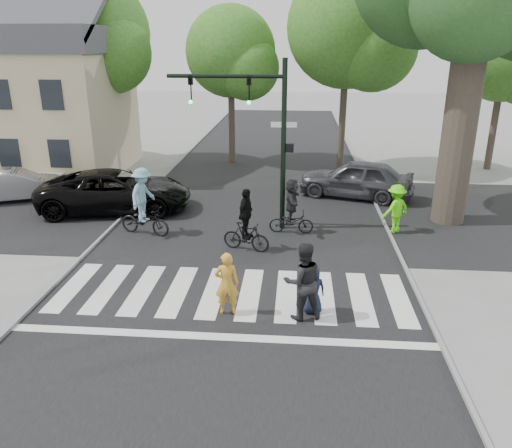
{
  "coord_description": "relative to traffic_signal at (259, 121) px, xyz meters",
  "views": [
    {
      "loc": [
        1.67,
        -11.12,
        6.48
      ],
      "look_at": [
        0.5,
        3.0,
        1.3
      ],
      "focal_mm": 35.0,
      "sensor_mm": 36.0,
      "label": 1
    }
  ],
  "objects": [
    {
      "name": "bg_tree_2",
      "position": [
        -2.11,
        10.42,
        1.88
      ],
      "size": [
        5.04,
        4.8,
        8.4
      ],
      "color": "brown",
      "rests_on": "ground"
    },
    {
      "name": "curb_right",
      "position": [
        4.7,
        -1.2,
        -3.85
      ],
      "size": [
        0.1,
        70.0,
        0.1
      ],
      "primitive_type": "cube",
      "color": "gray",
      "rests_on": "ground"
    },
    {
      "name": "road_cross",
      "position": [
        -0.35,
        1.8,
        -3.89
      ],
      "size": [
        70.0,
        10.0,
        0.01
      ],
      "primitive_type": "cube",
      "color": "black",
      "rests_on": "ground"
    },
    {
      "name": "bg_tree_1",
      "position": [
        -9.06,
        9.28,
        2.75
      ],
      "size": [
        6.09,
        5.8,
        9.8
      ],
      "color": "brown",
      "rests_on": "ground"
    },
    {
      "name": "ground",
      "position": [
        -0.35,
        -6.2,
        -3.9
      ],
      "size": [
        120.0,
        120.0,
        0.0
      ],
      "primitive_type": "plane",
      "color": "gray",
      "rests_on": "ground"
    },
    {
      "name": "car_grey",
      "position": [
        3.95,
        4.22,
        -3.06
      ],
      "size": [
        5.29,
        3.34,
        1.68
      ],
      "primitive_type": "imported",
      "rotation": [
        0.0,
        0.0,
        -1.87
      ],
      "color": "#3A3A3F",
      "rests_on": "ground"
    },
    {
      "name": "cyclist_right",
      "position": [
        1.19,
        -0.46,
        -3.01
      ],
      "size": [
        1.59,
        1.48,
        2.0
      ],
      "color": "black",
      "rests_on": "ground"
    },
    {
      "name": "bg_tree_0",
      "position": [
        -14.09,
        9.8,
        2.24
      ],
      "size": [
        5.46,
        5.2,
        8.97
      ],
      "color": "brown",
      "rests_on": "ground"
    },
    {
      "name": "cyclist_mid",
      "position": [
        -0.26,
        -2.19,
        -3.04
      ],
      "size": [
        1.67,
        1.05,
        2.1
      ],
      "color": "black",
      "rests_on": "ground"
    },
    {
      "name": "car_silver",
      "position": [
        -10.75,
        2.57,
        -3.23
      ],
      "size": [
        4.31,
        2.97,
        1.35
      ],
      "primitive_type": "imported",
      "rotation": [
        0.0,
        0.0,
        1.99
      ],
      "color": "#9C9BA0",
      "rests_on": "ground"
    },
    {
      "name": "cyclist_left",
      "position": [
        -4.0,
        -1.03,
        -2.85
      ],
      "size": [
        2.02,
        1.39,
        2.42
      ],
      "color": "black",
      "rests_on": "ground"
    },
    {
      "name": "pedestrian_child",
      "position": [
        1.82,
        -6.06,
        -3.26
      ],
      "size": [
        0.71,
        0.55,
        1.28
      ],
      "primitive_type": "imported",
      "rotation": [
        0.0,
        0.0,
        3.4
      ],
      "color": "#161C30",
      "rests_on": "ground"
    },
    {
      "name": "pedestrian_adult",
      "position": [
        1.55,
        -6.34,
        -2.9
      ],
      "size": [
        1.15,
        1.0,
        2.0
      ],
      "primitive_type": "imported",
      "rotation": [
        0.0,
        0.0,
        3.42
      ],
      "color": "black",
      "rests_on": "ground"
    },
    {
      "name": "bg_tree_3",
      "position": [
        3.95,
        9.07,
        3.04
      ],
      "size": [
        6.3,
        6.0,
        10.2
      ],
      "color": "brown",
      "rests_on": "ground"
    },
    {
      "name": "bystander_hivis",
      "position": [
        4.9,
        -0.06,
        -3.02
      ],
      "size": [
        1.32,
        1.18,
        1.77
      ],
      "primitive_type": "imported",
      "rotation": [
        0.0,
        0.0,
        3.73
      ],
      "color": "#59FF10",
      "rests_on": "ground"
    },
    {
      "name": "road_stem",
      "position": [
        -0.35,
        -1.2,
        -3.9
      ],
      "size": [
        10.0,
        70.0,
        0.01
      ],
      "primitive_type": "cube",
      "color": "black",
      "rests_on": "ground"
    },
    {
      "name": "pedestrian_woman",
      "position": [
        -0.33,
        -6.29,
        -3.07
      ],
      "size": [
        0.65,
        0.47,
        1.67
      ],
      "primitive_type": "imported",
      "rotation": [
        0.0,
        0.0,
        3.27
      ],
      "color": "gold",
      "rests_on": "ground"
    },
    {
      "name": "bg_tree_4",
      "position": [
        11.88,
        9.93,
        1.73
      ],
      "size": [
        4.83,
        4.6,
        8.15
      ],
      "color": "brown",
      "rests_on": "ground"
    },
    {
      "name": "crosswalk",
      "position": [
        -0.35,
        -5.54,
        -3.89
      ],
      "size": [
        10.0,
        3.85,
        0.01
      ],
      "color": "silver",
      "rests_on": "ground"
    },
    {
      "name": "curb_left",
      "position": [
        -5.4,
        -1.2,
        -3.85
      ],
      "size": [
        0.1,
        70.0,
        0.1
      ],
      "primitive_type": "cube",
      "color": "gray",
      "rests_on": "ground"
    },
    {
      "name": "house",
      "position": [
        -11.85,
        7.78,
        -0.1
      ],
      "size": [
        8.4,
        8.1,
        8.82
      ],
      "color": "beige",
      "rests_on": "ground"
    },
    {
      "name": "traffic_signal",
      "position": [
        0.0,
        0.0,
        0.0
      ],
      "size": [
        4.45,
        0.29,
        6.0
      ],
      "color": "black",
      "rests_on": "ground"
    },
    {
      "name": "car_suv",
      "position": [
        -5.92,
        1.46,
        -3.07
      ],
      "size": [
        6.34,
        3.64,
        1.66
      ],
      "primitive_type": "imported",
      "rotation": [
        0.0,
        0.0,
        1.72
      ],
      "color": "black",
      "rests_on": "ground"
    }
  ]
}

